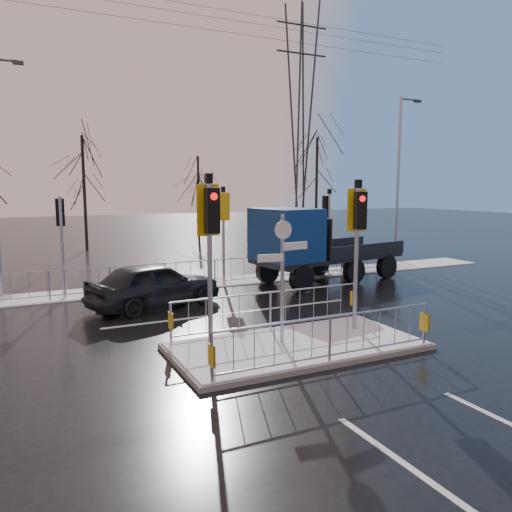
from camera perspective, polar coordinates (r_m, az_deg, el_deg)
name	(u,v)px	position (r m, az deg, el deg)	size (l,w,h in m)	color
ground	(297,349)	(12.25, 4.67, -10.51)	(120.00, 120.00, 0.00)	black
snow_verge	(186,285)	(19.89, -8.03, -3.29)	(30.00, 2.00, 0.04)	white
lane_markings	(304,353)	(11.98, 5.50, -10.94)	(8.00, 11.38, 0.01)	silver
traffic_island	(296,333)	(12.13, 4.62, -8.76)	(6.00, 3.04, 4.15)	slate
far_kerb_fixtures	(197,261)	(19.34, -6.80, -0.59)	(18.00, 0.65, 3.83)	#9397A0
car_far_lane	(155,285)	(16.40, -11.51, -3.21)	(1.75, 4.35, 1.48)	black
flatbed_truck	(304,244)	(19.80, 5.56, 1.38)	(6.88, 3.48, 3.04)	black
tree_far_a	(83,170)	(32.24, -19.12, 9.22)	(3.75, 3.75, 7.08)	black
tree_far_b	(198,182)	(36.02, -6.61, 8.40)	(3.25, 3.25, 6.14)	black
tree_far_c	(317,169)	(36.87, 6.96, 9.88)	(4.00, 4.00, 7.55)	black
street_lamp_right	(399,175)	(24.79, 16.07, 8.85)	(1.25, 0.18, 8.00)	#9397A0
pylon_wires	(290,105)	(46.59, 3.94, 16.79)	(70.00, 2.38, 19.97)	#2D3033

